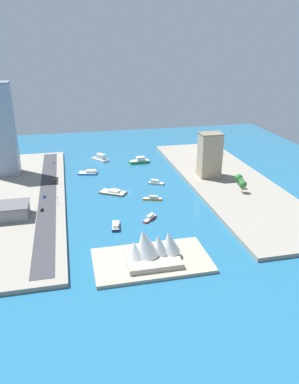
# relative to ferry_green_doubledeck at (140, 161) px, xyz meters

# --- Properties ---
(ground_plane) EXTENTS (440.00, 440.00, 0.00)m
(ground_plane) POSITION_rel_ferry_green_doubledeck_xyz_m (22.79, 71.92, -2.31)
(ground_plane) COLOR #23668E
(quay_west) EXTENTS (70.00, 240.00, 2.68)m
(quay_west) POSITION_rel_ferry_green_doubledeck_xyz_m (-64.14, 71.92, -0.96)
(quay_west) COLOR gray
(quay_west) RESTS_ON ground_plane
(quay_east) EXTENTS (70.00, 240.00, 2.68)m
(quay_east) POSITION_rel_ferry_green_doubledeck_xyz_m (109.73, 71.92, -0.96)
(quay_east) COLOR gray
(quay_east) RESTS_ON ground_plane
(peninsula_point) EXTENTS (64.94, 37.20, 2.00)m
(peninsula_point) POSITION_rel_ferry_green_doubledeck_xyz_m (28.68, 178.31, -1.31)
(peninsula_point) COLOR #A89E89
(peninsula_point) RESTS_ON ground_plane
(road_strip) EXTENTS (12.88, 228.00, 0.15)m
(road_strip) POSITION_rel_ferry_green_doubledeck_xyz_m (87.69, 71.92, 0.45)
(road_strip) COLOR #38383D
(road_strip) RESTS_ON quay_east
(ferry_green_doubledeck) EXTENTS (21.87, 8.10, 6.47)m
(ferry_green_doubledeck) POSITION_rel_ferry_green_doubledeck_xyz_m (0.00, 0.00, 0.00)
(ferry_green_doubledeck) COLOR #2D8C4C
(ferry_green_doubledeck) RESTS_ON ground_plane
(catamaran_blue) EXTENTS (18.92, 12.32, 3.68)m
(catamaran_blue) POSITION_rel_ferry_green_doubledeck_xyz_m (52.22, 21.59, -0.94)
(catamaran_blue) COLOR blue
(catamaran_blue) RESTS_ON ground_plane
(yacht_sleek_gray) EXTENTS (13.84, 10.33, 3.78)m
(yacht_sleek_gray) POSITION_rel_ferry_green_doubledeck_xyz_m (-2.24, 60.47, -0.92)
(yacht_sleek_gray) COLOR #999EA3
(yacht_sleek_gray) RESTS_ON ground_plane
(tugboat_red) EXTENTS (11.56, 11.95, 3.66)m
(tugboat_red) POSITION_rel_ferry_green_doubledeck_xyz_m (17.76, 126.32, -0.91)
(tugboat_red) COLOR red
(tugboat_red) RESTS_ON ground_plane
(barge_flat_brown) EXTENTS (22.78, 19.14, 3.11)m
(barge_flat_brown) POSITION_rel_ferry_green_doubledeck_xyz_m (36.38, 73.57, -1.22)
(barge_flat_brown) COLOR brown
(barge_flat_brown) RESTS_ON ground_plane
(patrol_launch_navy) EXTENTS (6.79, 15.38, 3.95)m
(patrol_launch_navy) POSITION_rel_ferry_green_doubledeck_xyz_m (42.59, 132.99, -0.87)
(patrol_launch_navy) COLOR #1E284C
(patrol_launch_navy) RESTS_ON ground_plane
(ferry_white_commuter) EXTENTS (17.68, 19.97, 7.18)m
(ferry_white_commuter) POSITION_rel_ferry_green_doubledeck_xyz_m (37.59, -16.53, 0.30)
(ferry_white_commuter) COLOR silver
(ferry_white_commuter) RESTS_ON ground_plane
(water_taxi_orange) EXTENTS (15.50, 7.12, 3.65)m
(water_taxi_orange) POSITION_rel_ferry_green_doubledeck_xyz_m (8.38, 93.62, -0.98)
(water_taxi_orange) COLOR orange
(water_taxi_orange) RESTS_ON ground_plane
(tower_tall_glass) EXTENTS (24.24, 19.13, 80.43)m
(tower_tall_glass) POSITION_rel_ferry_green_doubledeck_xyz_m (124.73, 12.63, 40.62)
(tower_tall_glass) COLOR #8C9EB2
(tower_tall_glass) RESTS_ON quay_east
(apartment_midrise_tan) EXTENTS (19.10, 14.80, 38.87)m
(apartment_midrise_tan) POSITION_rel_ferry_green_doubledeck_xyz_m (-50.99, 58.30, 19.85)
(apartment_midrise_tan) COLOR tan
(apartment_midrise_tan) RESTS_ON quay_west
(office_block_beige) EXTENTS (14.83, 14.95, 16.32)m
(office_block_beige) POSITION_rel_ferry_green_doubledeck_xyz_m (-78.13, -14.48, 8.57)
(office_block_beige) COLOR #C6B793
(office_block_beige) RESTS_ON quay_west
(warehouse_low_gray) EXTENTS (30.54, 19.80, 9.68)m
(warehouse_low_gray) POSITION_rel_ferry_green_doubledeck_xyz_m (113.75, 107.20, 5.25)
(warehouse_low_gray) COLOR gray
(warehouse_low_gray) RESTS_ON quay_east
(sedan_silver) EXTENTS (2.18, 5.00, 1.46)m
(sedan_silver) POSITION_rel_ferry_green_doubledeck_xyz_m (84.23, -10.47, 1.26)
(sedan_silver) COLOR black
(sedan_silver) RESTS_ON road_strip
(suv_black) EXTENTS (1.86, 5.11, 1.47)m
(suv_black) POSITION_rel_ferry_green_doubledeck_xyz_m (90.98, 100.36, 1.26)
(suv_black) COLOR black
(suv_black) RESTS_ON road_strip
(pickup_red) EXTENTS (1.97, 5.03, 1.55)m
(pickup_red) POSITION_rel_ferry_green_doubledeck_xyz_m (83.61, 46.06, 1.29)
(pickup_red) COLOR black
(pickup_red) RESTS_ON road_strip
(taxi_yellow_cab) EXTENTS (2.02, 4.79, 1.59)m
(taxi_yellow_cab) POSITION_rel_ferry_green_doubledeck_xyz_m (83.47, 36.78, 1.31)
(taxi_yellow_cab) COLOR black
(taxi_yellow_cab) RESTS_ON road_strip
(hatchback_blue) EXTENTS (1.92, 4.70, 1.48)m
(hatchback_blue) POSITION_rel_ferry_green_doubledeck_xyz_m (90.24, 76.48, 1.26)
(hatchback_blue) COLOR black
(hatchback_blue) RESTS_ON road_strip
(traffic_light_waterfront) EXTENTS (0.36, 0.36, 6.50)m
(traffic_light_waterfront) POSITION_rel_ferry_green_doubledeck_xyz_m (79.77, 92.19, 4.72)
(traffic_light_waterfront) COLOR black
(traffic_light_waterfront) RESTS_ON quay_east
(opera_landmark) EXTENTS (31.94, 27.17, 20.23)m
(opera_landmark) POSITION_rel_ferry_green_doubledeck_xyz_m (29.15, 178.31, 7.22)
(opera_landmark) COLOR #BCAD93
(opera_landmark) RESTS_ON peninsula_point
(park_tree_cluster) EXTENTS (11.84, 25.17, 10.11)m
(park_tree_cluster) POSITION_rel_ferry_green_doubledeck_xyz_m (-65.96, 91.01, 6.52)
(park_tree_cluster) COLOR brown
(park_tree_cluster) RESTS_ON quay_west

